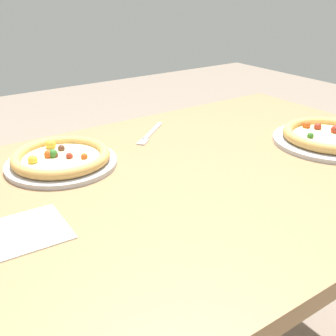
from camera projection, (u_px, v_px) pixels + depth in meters
The scene contains 5 objects.
dining_table at pixel (194, 207), 1.07m from camera, with size 1.40×0.90×0.75m.
pizza_near at pixel (330, 137), 1.20m from camera, with size 0.32×0.32×0.04m.
pizza_far at pixel (61, 159), 1.05m from camera, with size 0.28×0.28×0.04m.
paper_napkin at pixel (23, 232), 0.78m from camera, with size 0.16×0.14×0.00m, color white.
fork at pixel (149, 134), 1.27m from camera, with size 0.17×0.14×0.00m.
Camera 1 is at (-0.59, -0.73, 1.19)m, focal length 44.56 mm.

